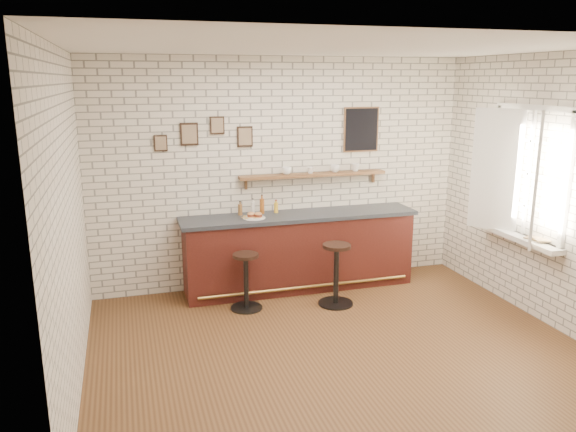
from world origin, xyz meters
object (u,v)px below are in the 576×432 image
object	(u,v)px
bitters_bottle_brown	(240,209)
bitters_bottle_amber	(262,206)
book_lower	(532,240)
shelf_cup_a	(287,171)
shelf_cup_d	(355,167)
shelf_cup_b	(310,170)
bitters_bottle_white	(253,208)
bar_stool_left	(246,280)
ciabatta_sandwich	(255,215)
book_upper	(535,239)
bar_stool_right	(336,272)
bar_counter	(299,251)
sandwich_plate	(254,218)
condiment_bottle_yellow	(276,207)
shelf_cup_c	(335,168)

from	to	relation	value
bitters_bottle_brown	bitters_bottle_amber	size ratio (longest dim) A/B	0.74
book_lower	shelf_cup_a	bearing A→B (deg)	115.24
shelf_cup_d	shelf_cup_b	bearing A→B (deg)	-176.63
bitters_bottle_white	bitters_bottle_amber	xyz separation A→B (m)	(0.12, 0.00, 0.02)
shelf_cup_b	bar_stool_left	bearing A→B (deg)	151.79
ciabatta_sandwich	book_upper	distance (m)	3.29
book_upper	bar_stool_right	bearing A→B (deg)	171.86
bar_counter	ciabatta_sandwich	size ratio (longest dim) A/B	14.92
bitters_bottle_amber	bar_stool_left	distance (m)	1.06
bar_counter	book_lower	size ratio (longest dim) A/B	15.18
bar_stool_right	book_upper	bearing A→B (deg)	-27.42
bar_counter	shelf_cup_a	xyz separation A→B (m)	(-0.12, 0.20, 1.04)
bitters_bottle_white	bar_stool_right	distance (m)	1.37
bitters_bottle_amber	bar_stool_left	xyz separation A→B (m)	(-0.37, -0.66, -0.74)
shelf_cup_b	shelf_cup_d	xyz separation A→B (m)	(0.64, 0.00, 0.01)
bitters_bottle_brown	bar_stool_left	bearing A→B (deg)	-96.98
book_upper	shelf_cup_d	bearing A→B (deg)	145.16
bitters_bottle_amber	shelf_cup_d	distance (m)	1.39
sandwich_plate	shelf_cup_a	distance (m)	0.78
bar_stool_left	shelf_cup_d	distance (m)	2.17
bitters_bottle_white	bar_stool_left	bearing A→B (deg)	-110.49
shelf_cup_b	bar_stool_right	bearing A→B (deg)	-149.35
condiment_bottle_yellow	shelf_cup_a	xyz separation A→B (m)	(0.15, 0.04, 0.47)
condiment_bottle_yellow	book_lower	distance (m)	3.11
bar_stool_right	book_lower	size ratio (longest dim) A/B	3.78
sandwich_plate	bitters_bottle_amber	xyz separation A→B (m)	(0.16, 0.22, 0.10)
shelf_cup_d	shelf_cup_c	bearing A→B (deg)	-176.63
condiment_bottle_yellow	shelf_cup_a	world-z (taller)	shelf_cup_a
ciabatta_sandwich	bitters_bottle_brown	distance (m)	0.26
bar_counter	sandwich_plate	size ratio (longest dim) A/B	11.07
shelf_cup_a	book_upper	bearing A→B (deg)	-79.20
sandwich_plate	bar_stool_right	bearing A→B (deg)	-35.44
bitters_bottle_white	bar_stool_right	bearing A→B (deg)	-45.04
sandwich_plate	bar_stool_right	world-z (taller)	sandwich_plate
bar_counter	condiment_bottle_yellow	world-z (taller)	condiment_bottle_yellow
sandwich_plate	bar_stool_right	xyz separation A→B (m)	(0.88, -0.62, -0.60)
ciabatta_sandwich	book_upper	bearing A→B (deg)	-30.10
ciabatta_sandwich	bar_stool_left	bearing A→B (deg)	-116.30
ciabatta_sandwich	bar_stool_right	bearing A→B (deg)	-35.71
bar_counter	ciabatta_sandwich	bearing A→B (deg)	-174.59
bar_counter	shelf_cup_a	size ratio (longest dim) A/B	24.77
bitters_bottle_amber	condiment_bottle_yellow	world-z (taller)	bitters_bottle_amber
bitters_bottle_amber	shelf_cup_d	xyz separation A→B (m)	(1.32, 0.04, 0.44)
bitters_bottle_amber	shelf_cup_c	xyz separation A→B (m)	(1.02, 0.04, 0.44)
bitters_bottle_amber	book_lower	distance (m)	3.26
shelf_cup_d	bar_counter	bearing A→B (deg)	-163.38
sandwich_plate	book_upper	distance (m)	3.30
bar_counter	condiment_bottle_yellow	distance (m)	0.66
bitters_bottle_brown	shelf_cup_b	xyz separation A→B (m)	(0.96, 0.04, 0.46)
sandwich_plate	book_upper	world-z (taller)	sandwich_plate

